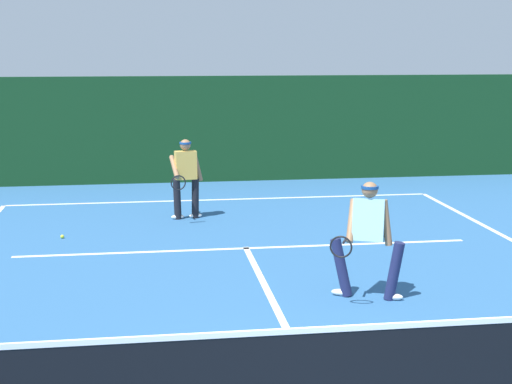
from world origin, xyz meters
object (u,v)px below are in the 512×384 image
player_near (368,235)px  tennis_ball_extra (62,237)px  player_far (186,175)px  tennis_ball (354,236)px

player_near → tennis_ball_extra: (-4.44, 3.93, -0.85)m
player_near → player_far: size_ratio=1.01×
tennis_ball_extra → player_near: bearing=-41.5°
tennis_ball → tennis_ball_extra: bearing=172.1°
tennis_ball → tennis_ball_extra: 5.21m
player_far → tennis_ball_extra: bearing=19.9°
player_far → tennis_ball: (2.88, -2.00, -0.84)m
player_near → player_far: player_near is taller
player_far → tennis_ball_extra: player_far is taller
tennis_ball → player_far: bearing=145.2°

